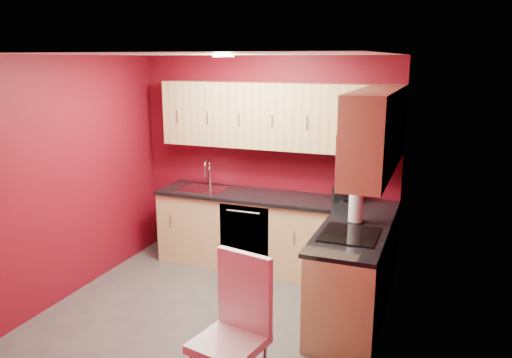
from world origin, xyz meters
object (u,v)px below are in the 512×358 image
Objects in this scene: microwave at (367,154)px; napkin_holder at (339,194)px; paper_towel at (356,207)px; sink at (204,186)px; dining_chair at (229,336)px; coffee_maker at (349,192)px.

napkin_holder is at bearing 112.06° from microwave.
paper_towel is at bearing -66.58° from napkin_holder.
microwave is 2.42× the size of paper_towel.
napkin_holder is at bearing 2.91° from sink.
sink reaches higher than paper_towel.
sink reaches higher than dining_chair.
microwave reaches higher than paper_towel.
paper_towel is at bearing 109.49° from microwave.
coffee_maker reaches higher than napkin_holder.
coffee_maker is 1.80× the size of napkin_holder.
paper_towel is 1.94m from dining_chair.
paper_towel is 0.28× the size of dining_chair.
dining_chair is at bearing -59.77° from sink.
paper_towel is (1.96, -0.62, 0.12)m from sink.
coffee_maker is at bearing -34.92° from napkin_holder.
sink is 0.47× the size of dining_chair.
napkin_holder is (1.65, 0.08, 0.04)m from sink.
dining_chair is at bearing -107.39° from paper_towel.
napkin_holder is 0.13× the size of dining_chair.
sink is at bearing 162.43° from paper_towel.
coffee_maker is at bearing 0.03° from sink.
sink is 1.65× the size of paper_towel.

